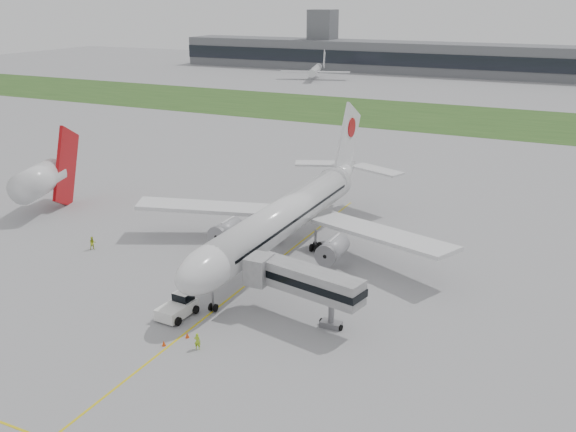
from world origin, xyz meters
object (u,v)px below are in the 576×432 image
at_px(airliner, 288,214).
at_px(ground_crew_near, 197,341).
at_px(neighbor_aircraft, 42,179).
at_px(jet_bridge, 301,280).
at_px(pushback_tug, 179,306).

xyz_separation_m(airliner, ground_crew_near, (3.00, -27.69, -4.75)).
height_order(airliner, neighbor_aircraft, airliner).
height_order(ground_crew_near, neighbor_aircraft, neighbor_aircraft).
xyz_separation_m(airliner, jet_bridge, (9.80, -17.37, -0.86)).
height_order(airliner, pushback_tug, airliner).
height_order(pushback_tug, jet_bridge, jet_bridge).
xyz_separation_m(pushback_tug, neighbor_aircraft, (-41.07, 20.93, 4.57)).
bearing_deg(pushback_tug, airliner, 86.52).
bearing_deg(pushback_tug, neighbor_aircraft, 157.09).
relative_size(pushback_tug, neighbor_aircraft, 0.28).
xyz_separation_m(jet_bridge, neighbor_aircraft, (-53.85, 15.93, 0.89)).
bearing_deg(airliner, pushback_tug, -97.58).
xyz_separation_m(airliner, neighbor_aircraft, (-44.05, -1.44, 0.02)).
distance_m(airliner, neighbor_aircraft, 44.07).
bearing_deg(neighbor_aircraft, jet_bridge, -35.29).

